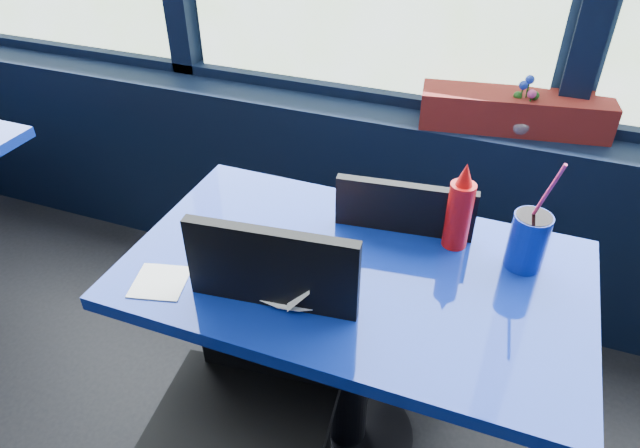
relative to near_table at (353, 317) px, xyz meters
The scene contains 10 objects.
window_sill 0.94m from the near_table, 109.03° to the left, with size 5.00×0.26×0.80m, color black.
near_table is the anchor object (origin of this frame).
chair_near_front 0.35m from the near_table, 116.80° to the right, with size 0.48×0.49×0.97m.
chair_near_back 0.34m from the near_table, 74.66° to the left, with size 0.45×0.46×0.90m.
planter_box 0.97m from the near_table, 71.15° to the left, with size 0.65×0.16×0.13m, color maroon.
flower_vase 0.95m from the near_table, 68.75° to the left, with size 0.10×0.11×0.21m.
food_basket 0.27m from the near_table, 136.15° to the right, with size 0.25×0.25×0.09m.
ketchup_bottle 0.42m from the near_table, 41.02° to the left, with size 0.07×0.07×0.26m.
soda_cup 0.51m from the near_table, 22.73° to the left, with size 0.10×0.10×0.33m.
napkin 0.53m from the near_table, 152.65° to the right, with size 0.13×0.13×0.00m, color white.
Camera 1 is at (0.62, 0.90, 1.72)m, focal length 32.00 mm.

